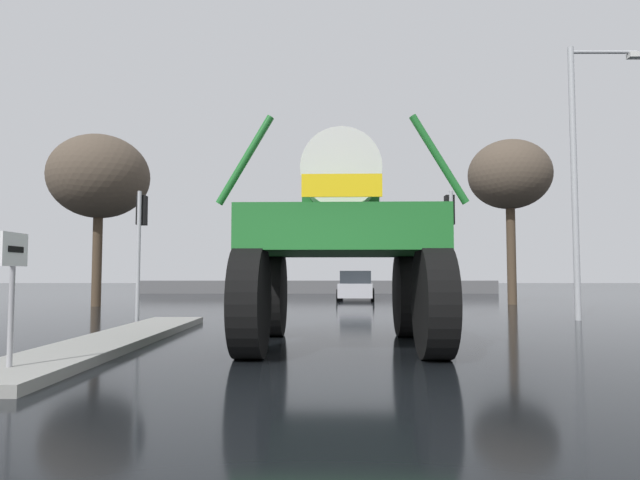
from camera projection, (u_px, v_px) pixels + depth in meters
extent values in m
plane|color=black|center=(317.00, 305.00, 24.02)|extent=(120.00, 120.00, 0.00)
cube|color=gray|center=(116.00, 340.00, 10.64)|extent=(1.35, 9.45, 0.15)
cylinder|color=#99999E|center=(11.00, 316.00, 7.12)|extent=(0.07, 0.07, 1.30)
cube|color=white|center=(14.00, 249.00, 7.20)|extent=(0.04, 0.60, 0.44)
cube|color=black|center=(16.00, 249.00, 7.20)|extent=(0.01, 0.36, 0.08)
cylinder|color=black|center=(273.00, 294.00, 12.06)|extent=(0.53, 1.83, 1.82)
cylinder|color=black|center=(407.00, 294.00, 11.98)|extent=(0.53, 1.83, 1.82)
cylinder|color=black|center=(250.00, 301.00, 8.82)|extent=(0.53, 1.83, 1.82)
cylinder|color=black|center=(434.00, 302.00, 8.74)|extent=(0.53, 1.83, 1.82)
cube|color=#1E6B28|center=(340.00, 235.00, 10.47)|extent=(3.55, 4.04, 0.75)
cube|color=#1A5B22|center=(340.00, 190.00, 10.93)|extent=(1.48, 1.29, 1.12)
cylinder|color=silver|center=(340.00, 174.00, 9.97)|extent=(1.44, 1.36, 1.40)
cylinder|color=#1E6B28|center=(245.00, 160.00, 8.81)|extent=(0.93, 0.15, 1.47)
cylinder|color=#1E6B28|center=(439.00, 159.00, 8.73)|extent=(0.94, 0.15, 1.46)
cube|color=yellow|center=(341.00, 185.00, 8.51)|extent=(1.25, 0.07, 0.36)
cube|color=#B7B7BF|center=(356.00, 290.00, 28.61)|extent=(2.07, 4.24, 0.70)
cube|color=#23282D|center=(356.00, 277.00, 28.50)|extent=(1.75, 2.24, 0.64)
cylinder|color=black|center=(341.00, 293.00, 30.02)|extent=(0.24, 0.61, 0.60)
cylinder|color=black|center=(372.00, 293.00, 29.86)|extent=(0.24, 0.61, 0.60)
cylinder|color=black|center=(338.00, 295.00, 27.33)|extent=(0.24, 0.61, 0.60)
cylinder|color=black|center=(372.00, 295.00, 27.18)|extent=(0.24, 0.61, 0.60)
cylinder|color=#A8AAAF|center=(138.00, 256.00, 15.33)|extent=(0.11, 0.11, 3.68)
cube|color=black|center=(141.00, 210.00, 15.63)|extent=(0.24, 0.32, 0.84)
sphere|color=#390503|center=(144.00, 202.00, 15.83)|extent=(0.17, 0.17, 0.17)
sphere|color=orange|center=(144.00, 211.00, 15.81)|extent=(0.17, 0.17, 0.17)
sphere|color=black|center=(143.00, 220.00, 15.80)|extent=(0.17, 0.17, 0.17)
cylinder|color=#A8AAAF|center=(452.00, 256.00, 15.33)|extent=(0.11, 0.11, 3.68)
cube|color=black|center=(449.00, 210.00, 15.63)|extent=(0.24, 0.32, 0.84)
sphere|color=#390503|center=(447.00, 202.00, 15.84)|extent=(0.17, 0.17, 0.17)
sphere|color=orange|center=(447.00, 211.00, 15.82)|extent=(0.17, 0.17, 0.17)
sphere|color=black|center=(448.00, 220.00, 15.80)|extent=(0.17, 0.17, 0.17)
cylinder|color=#A8AAAF|center=(574.00, 182.00, 16.27)|extent=(0.18, 0.18, 8.16)
cylinder|color=#A8AAAF|center=(603.00, 52.00, 16.51)|extent=(1.98, 0.10, 0.10)
cube|color=silver|center=(636.00, 55.00, 16.51)|extent=(0.50, 0.24, 0.16)
cylinder|color=#473828|center=(97.00, 258.00, 23.16)|extent=(0.39, 0.39, 4.04)
ellipsoid|color=brown|center=(99.00, 176.00, 23.38)|extent=(4.18, 4.18, 3.55)
cylinder|color=#473828|center=(511.00, 253.00, 24.67)|extent=(0.40, 0.40, 4.57)
ellipsoid|color=brown|center=(509.00, 174.00, 24.89)|extent=(3.69, 3.69, 3.14)
cube|color=#59595B|center=(318.00, 287.00, 38.25)|extent=(25.07, 0.24, 0.90)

